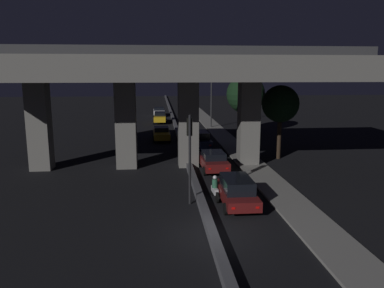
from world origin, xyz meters
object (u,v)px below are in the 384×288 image
(car_taxi_yellow_second_oncoming, at_px, (160,117))
(pedestrian_on_sidewalk, at_px, (244,153))
(traffic_light_left_of_median, at_px, (190,144))
(car_dark_red_lead, at_px, (237,191))
(car_taxi_yellow_lead_oncoming, at_px, (161,133))
(car_dark_blue_third, at_px, (200,140))
(motorcycle_white_filtering_near, at_px, (215,189))
(car_white_third_oncoming, at_px, (159,111))
(car_dark_red_second, at_px, (213,160))
(street_lamp, at_px, (209,91))

(car_taxi_yellow_second_oncoming, relative_size, pedestrian_on_sidewalk, 2.54)
(traffic_light_left_of_median, bearing_deg, car_dark_red_lead, -9.73)
(car_taxi_yellow_second_oncoming, height_order, pedestrian_on_sidewalk, pedestrian_on_sidewalk)
(car_taxi_yellow_lead_oncoming, relative_size, car_taxi_yellow_second_oncoming, 1.04)
(car_taxi_yellow_lead_oncoming, distance_m, pedestrian_on_sidewalk, 13.55)
(car_dark_blue_third, xyz_separation_m, motorcycle_white_filtering_near, (-0.76, -14.67, -0.26))
(motorcycle_white_filtering_near, bearing_deg, car_white_third_oncoming, 0.91)
(traffic_light_left_of_median, xyz_separation_m, motorcycle_white_filtering_near, (1.52, 0.59, -2.82))
(car_dark_red_second, relative_size, car_taxi_yellow_lead_oncoming, 0.96)
(street_lamp, relative_size, car_dark_blue_third, 1.80)
(traffic_light_left_of_median, distance_m, car_dark_red_second, 7.93)
(car_taxi_yellow_lead_oncoming, height_order, motorcycle_white_filtering_near, car_taxi_yellow_lead_oncoming)
(traffic_light_left_of_median, height_order, car_taxi_yellow_second_oncoming, traffic_light_left_of_median)
(car_dark_blue_third, height_order, car_white_third_oncoming, car_dark_blue_third)
(pedestrian_on_sidewalk, bearing_deg, car_taxi_yellow_second_oncoming, 103.81)
(car_dark_red_lead, height_order, car_white_third_oncoming, car_dark_red_lead)
(car_taxi_yellow_lead_oncoming, distance_m, car_taxi_yellow_second_oncoming, 13.97)
(motorcycle_white_filtering_near, bearing_deg, car_dark_blue_third, -6.13)
(traffic_light_left_of_median, xyz_separation_m, car_dark_red_second, (2.37, 7.08, -2.67))
(car_dark_red_lead, xyz_separation_m, car_taxi_yellow_lead_oncoming, (-3.94, 20.59, -0.08))
(car_taxi_yellow_second_oncoming, relative_size, car_white_third_oncoming, 1.04)
(traffic_light_left_of_median, height_order, pedestrian_on_sidewalk, traffic_light_left_of_median)
(traffic_light_left_of_median, relative_size, pedestrian_on_sidewalk, 2.83)
(traffic_light_left_of_median, relative_size, car_taxi_yellow_second_oncoming, 1.11)
(car_dark_red_second, xyz_separation_m, car_dark_blue_third, (-0.10, 8.19, 0.11))
(street_lamp, bearing_deg, traffic_light_left_of_median, -99.84)
(car_dark_red_second, bearing_deg, traffic_light_left_of_median, 159.79)
(car_taxi_yellow_lead_oncoming, distance_m, motorcycle_white_filtering_near, 19.76)
(car_dark_red_lead, xyz_separation_m, car_dark_blue_third, (-0.30, 15.71, 0.05))
(street_lamp, height_order, pedestrian_on_sidewalk, street_lamp)
(traffic_light_left_of_median, bearing_deg, street_lamp, 80.16)
(car_dark_red_second, xyz_separation_m, car_taxi_yellow_lead_oncoming, (-3.73, 13.07, -0.02))
(traffic_light_left_of_median, relative_size, street_lamp, 0.61)
(car_taxi_yellow_lead_oncoming, height_order, car_white_third_oncoming, car_taxi_yellow_lead_oncoming)
(car_dark_red_lead, relative_size, car_taxi_yellow_second_oncoming, 0.98)
(street_lamp, distance_m, pedestrian_on_sidewalk, 20.71)
(street_lamp, height_order, car_dark_red_lead, street_lamp)
(street_lamp, xyz_separation_m, car_dark_red_lead, (-2.37, -28.97, -4.02))
(traffic_light_left_of_median, relative_size, car_dark_red_second, 1.11)
(street_lamp, height_order, car_white_third_oncoming, street_lamp)
(car_dark_red_second, relative_size, motorcycle_white_filtering_near, 2.31)
(traffic_light_left_of_median, relative_size, car_taxi_yellow_lead_oncoming, 1.07)
(street_lamp, relative_size, motorcycle_white_filtering_near, 4.19)
(motorcycle_white_filtering_near, height_order, pedestrian_on_sidewalk, pedestrian_on_sidewalk)
(car_dark_blue_third, bearing_deg, street_lamp, -14.01)
(car_taxi_yellow_lead_oncoming, distance_m, car_white_third_oncoming, 23.01)
(traffic_light_left_of_median, bearing_deg, car_dark_blue_third, 81.52)
(car_dark_red_second, bearing_deg, car_taxi_yellow_lead_oncoming, 14.25)
(car_dark_red_second, height_order, car_taxi_yellow_lead_oncoming, same)
(car_dark_red_second, height_order, car_white_third_oncoming, car_dark_red_second)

